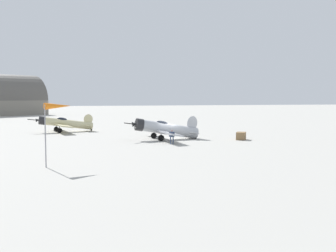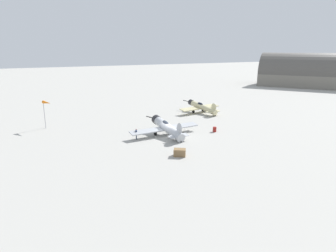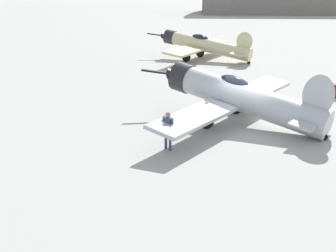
# 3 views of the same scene
# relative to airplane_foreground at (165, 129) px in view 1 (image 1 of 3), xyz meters

# --- Properties ---
(ground_plane) EXTENTS (400.00, 400.00, 0.00)m
(ground_plane) POSITION_rel_airplane_foreground_xyz_m (0.49, 0.04, -1.44)
(ground_plane) COLOR #A8A59E
(airplane_foreground) EXTENTS (10.51, 12.94, 3.23)m
(airplane_foreground) POSITION_rel_airplane_foreground_xyz_m (0.00, 0.00, 0.00)
(airplane_foreground) COLOR #B7BABF
(airplane_foreground) RESTS_ON ground_plane
(airplane_mid_apron) EXTENTS (10.21, 10.83, 2.90)m
(airplane_mid_apron) POSITION_rel_airplane_foreground_xyz_m (-13.05, 15.15, -0.02)
(airplane_mid_apron) COLOR beige
(airplane_mid_apron) RESTS_ON ground_plane
(ground_crew_mechanic) EXTENTS (0.66, 0.33, 1.74)m
(ground_crew_mechanic) POSITION_rel_airplane_foreground_xyz_m (-0.40, -5.32, -0.39)
(ground_crew_mechanic) COLOR #384766
(ground_crew_mechanic) RESTS_ON ground_plane
(equipment_crate) EXTENTS (1.83, 1.99, 1.01)m
(equipment_crate) POSITION_rel_airplane_foreground_xyz_m (9.82, -2.73, -0.93)
(equipment_crate) COLOR olive
(equipment_crate) RESTS_ON ground_plane
(fuel_drum) EXTENTS (0.68, 0.68, 0.89)m
(fuel_drum) POSITION_rel_airplane_foreground_xyz_m (1.63, 8.74, -1.00)
(fuel_drum) COLOR maroon
(fuel_drum) RESTS_ON ground_plane
(windsock_mast) EXTENTS (2.33, 1.57, 5.23)m
(windsock_mast) POSITION_rel_airplane_foreground_xyz_m (-13.38, -17.64, 3.36)
(windsock_mast) COLOR gray
(windsock_mast) RESTS_ON ground_plane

